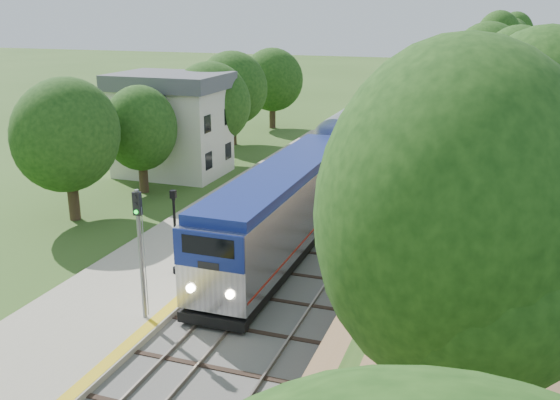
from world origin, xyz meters
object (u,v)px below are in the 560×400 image
(signal_platform, at_px, (140,241))
(train, at_px, (426,84))
(station_building, at_px, (172,123))
(signal_gantry, at_px, (424,87))
(lamppost_far, at_px, (175,237))
(signal_farside, at_px, (411,178))

(signal_platform, bearing_deg, train, 87.70)
(train, distance_m, signal_platform, 72.27)
(station_building, height_order, signal_gantry, station_building)
(signal_gantry, xyz_separation_m, train, (-2.47, 24.40, -2.49))
(station_building, xyz_separation_m, signal_gantry, (16.47, 24.99, 0.73))
(signal_gantry, height_order, signal_platform, signal_gantry)
(signal_gantry, bearing_deg, lamppost_far, -98.30)
(station_building, xyz_separation_m, train, (14.00, 49.39, -1.76))
(station_building, xyz_separation_m, signal_platform, (11.10, -22.80, -0.28))
(train, bearing_deg, signal_platform, -92.30)
(station_building, relative_size, signal_gantry, 1.02)
(station_building, distance_m, lamppost_far, 20.98)
(signal_gantry, bearing_deg, train, 95.78)
(signal_platform, xyz_separation_m, signal_farside, (9.10, 12.36, 0.29))
(signal_gantry, height_order, lamppost_far, signal_gantry)
(signal_gantry, xyz_separation_m, signal_platform, (-5.37, -47.79, -1.01))
(lamppost_far, bearing_deg, signal_farside, 37.96)
(signal_farside, bearing_deg, train, 95.92)
(signal_gantry, xyz_separation_m, lamppost_far, (-6.31, -43.26, -2.56))
(train, height_order, signal_platform, signal_platform)
(signal_gantry, distance_m, signal_farside, 35.63)
(train, height_order, signal_farside, signal_farside)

